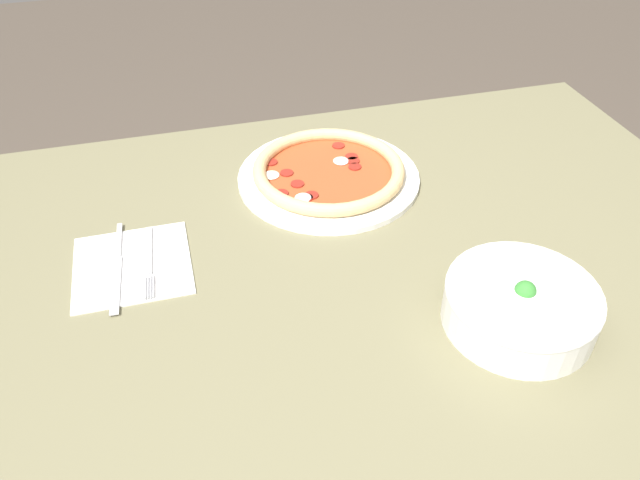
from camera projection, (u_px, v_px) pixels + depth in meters
name	position (u px, v px, depth m)	size (l,w,h in m)	color
dining_table	(377.00, 288.00, 1.13)	(1.35, 1.01, 0.76)	#706B4C
pizza	(328.00, 173.00, 1.23)	(0.36, 0.36, 0.04)	white
bowl	(520.00, 304.00, 0.92)	(0.23, 0.23, 0.08)	white
napkin	(132.00, 265.00, 1.04)	(0.19, 0.19, 0.00)	white
fork	(149.00, 260.00, 1.05)	(0.02, 0.18, 0.00)	silver
knife	(117.00, 262.00, 1.04)	(0.02, 0.23, 0.01)	silver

